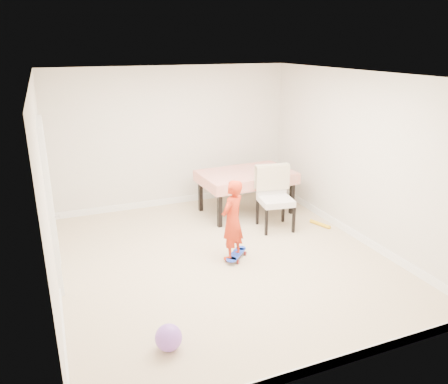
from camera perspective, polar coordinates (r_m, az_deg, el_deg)
name	(u,v)px	position (r m, az deg, el deg)	size (l,w,h in m)	color
ground	(223,258)	(6.43, -0.16, -8.68)	(5.00, 5.00, 0.00)	#C4AD88
ceiling	(223,76)	(5.71, -0.18, 14.90)	(4.50, 5.00, 0.04)	white
wall_back	(173,138)	(8.23, -6.67, 7.03)	(4.50, 0.04, 2.60)	beige
wall_front	(330,249)	(3.90, 13.64, -7.22)	(4.50, 0.04, 2.60)	beige
wall_left	(48,193)	(5.55, -22.06, -0.15)	(0.04, 5.00, 2.60)	beige
wall_right	(357,158)	(7.05, 16.94, 4.32)	(0.04, 5.00, 2.60)	beige
door	(51,206)	(5.92, -21.71, -1.77)	(0.10, 0.94, 2.11)	white
baseboard_back	(175,200)	(8.58, -6.38, -1.08)	(4.50, 0.02, 0.12)	white
baseboard_front	(320,367)	(4.57, 12.44, -21.37)	(4.50, 0.02, 0.12)	white
baseboard_left	(60,285)	(6.05, -20.69, -11.33)	(0.02, 5.00, 0.12)	white
baseboard_right	(350,231)	(7.45, 16.09, -4.93)	(0.02, 5.00, 0.12)	white
dining_table	(246,192)	(7.99, 2.88, -0.02)	(1.64, 1.03, 0.77)	red
dining_chair	(276,199)	(7.28, 6.78, -0.88)	(0.58, 0.66, 1.06)	white
skateboard	(236,256)	(6.42, 1.61, -8.33)	(0.54, 0.20, 0.08)	blue
child	(232,222)	(6.15, 1.10, -4.00)	(0.43, 0.28, 1.17)	red
balloon	(169,338)	(4.72, -7.26, -18.35)	(0.28, 0.28, 0.28)	#8F55CC
foam_toy	(320,224)	(7.68, 12.44, -4.12)	(0.06, 0.06, 0.40)	yellow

